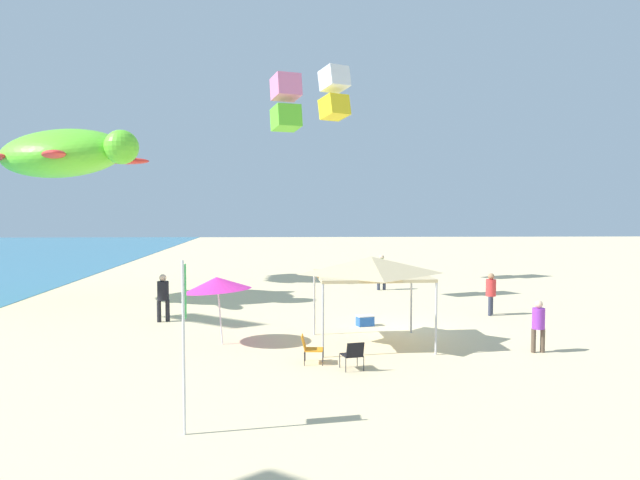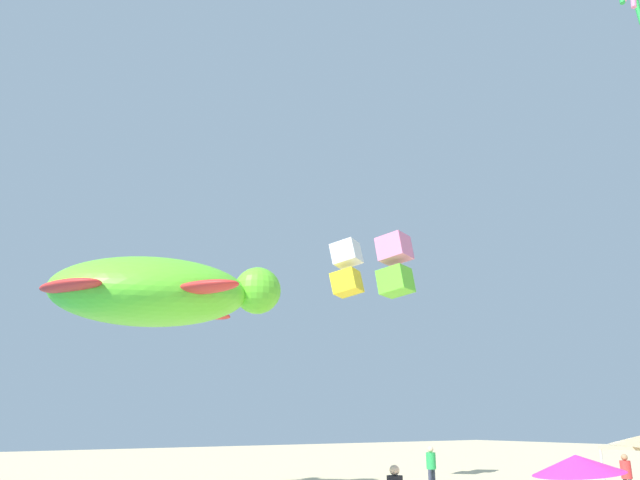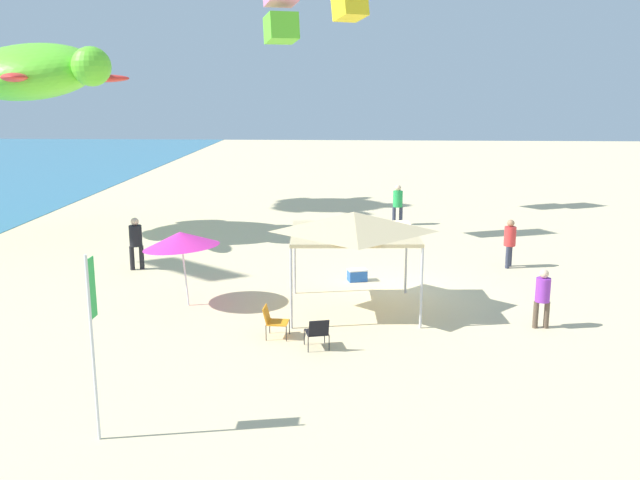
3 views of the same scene
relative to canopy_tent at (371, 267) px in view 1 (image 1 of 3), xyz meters
The scene contains 14 objects.
ground 3.36m from the canopy_tent, 31.28° to the right, with size 120.00×120.00×0.10m, color beige.
canopy_tent is the anchor object (origin of this frame).
beach_umbrella 5.03m from the canopy_tent, 87.86° to the left, with size 2.24×2.25×2.32m.
folding_chair_right_of_tent 3.83m from the canopy_tent, 164.73° to the left, with size 0.74×0.66×0.82m.
folding_chair_left_of_tent 3.72m from the canopy_tent, 139.05° to the left, with size 0.57×0.66×0.82m.
cooler_box 3.77m from the canopy_tent, ahead, with size 0.57×0.71×0.40m.
banner_flag 8.94m from the canopy_tent, 148.91° to the left, with size 0.36×0.06×3.48m.
person_near_umbrella 8.71m from the canopy_tent, 61.95° to the left, with size 0.44×0.46×1.85m.
person_watching_sky 5.41m from the canopy_tent, 104.49° to the right, with size 0.38×0.43×1.62m.
person_beachcomber 7.59m from the canopy_tent, 47.80° to the right, with size 0.43×0.41×1.72m.
person_kite_handler 12.64m from the canopy_tent, ahead, with size 0.44×0.48×1.86m.
kite_box_pink 11.51m from the canopy_tent, 18.11° to the left, with size 1.62×1.54×2.58m.
kite_turtle_lime 16.29m from the canopy_tent, 55.65° to the left, with size 7.42×7.56×2.99m.
kite_box_white 17.71m from the canopy_tent, ahead, with size 1.97×1.90×3.00m.
Camera 1 is at (-21.68, 3.46, 4.62)m, focal length 34.72 mm.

